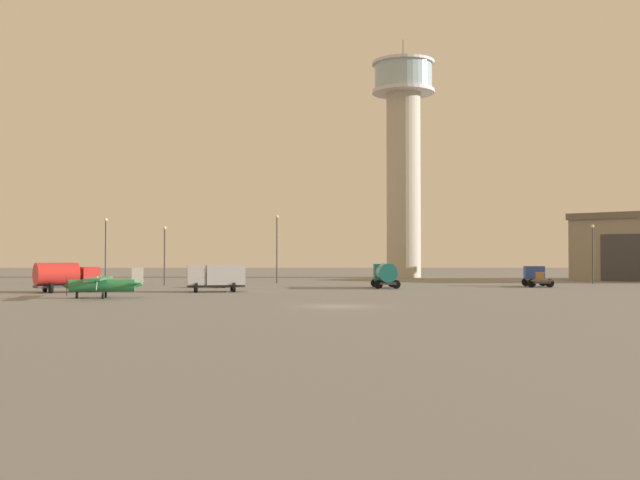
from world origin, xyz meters
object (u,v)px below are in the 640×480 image
truck_box_silver (216,276)px  airplane_green (103,284)px  truck_flatbed_blue (536,277)px  car_yellow (227,281)px  light_post_north (106,245)px  light_post_west (593,248)px  light_post_east (165,249)px  control_tower (403,149)px  truck_fuel_tanker_teal (385,274)px  truck_fuel_tanker_red (65,276)px  light_post_centre (277,243)px

truck_box_silver → airplane_green: bearing=43.2°
truck_flatbed_blue → car_yellow: truck_flatbed_blue is taller
airplane_green → light_post_north: (-9.34, 36.87, 4.07)m
light_post_west → truck_flatbed_blue: bearing=-140.9°
car_yellow → light_post_east: 12.05m
control_tower → truck_flatbed_blue: bearing=-75.6°
control_tower → truck_box_silver: bearing=-116.0°
light_post_west → light_post_north: bearing=177.4°
control_tower → airplane_green: size_ratio=4.70×
airplane_green → truck_fuel_tanker_teal: 34.46m
light_post_east → light_post_west: bearing=3.0°
airplane_green → truck_box_silver: 14.55m
control_tower → truck_fuel_tanker_teal: (-8.35, -45.86, -21.30)m
truck_fuel_tanker_red → control_tower: bearing=19.0°
truck_fuel_tanker_red → light_post_east: bearing=37.7°
truck_fuel_tanker_teal → truck_fuel_tanker_red: truck_fuel_tanker_red is taller
truck_fuel_tanker_red → light_post_east: size_ratio=0.85×
airplane_green → light_post_east: 31.01m
truck_box_silver → control_tower: bearing=-126.6°
light_post_east → light_post_centre: size_ratio=0.80×
control_tower → truck_box_silver: (-26.96, -55.26, -21.35)m
airplane_green → light_post_centre: size_ratio=0.96×
truck_fuel_tanker_red → light_post_north: light_post_north is taller
light_post_east → control_tower: bearing=45.3°
truck_flatbed_blue → car_yellow: bearing=100.2°
control_tower → light_post_centre: (-21.56, -29.04, -17.38)m
truck_fuel_tanker_teal → light_post_centre: bearing=38.8°
light_post_west → light_post_centre: bearing=174.5°
truck_box_silver → light_post_east: bearing=-75.8°
truck_fuel_tanker_red → light_post_east: 20.90m
truck_flatbed_blue → truck_box_silver: bearing=117.3°
light_post_west → light_post_north: 66.01m
truck_box_silver → car_yellow: truck_box_silver is taller
truck_box_silver → light_post_west: bearing=-165.9°
control_tower → light_post_north: 56.88m
car_yellow → light_post_centre: bearing=15.8°
truck_flatbed_blue → light_post_west: light_post_west is taller
airplane_green → truck_fuel_tanker_red: 13.11m
truck_fuel_tanker_red → car_yellow: bearing=5.0°
truck_fuel_tanker_teal → light_post_east: light_post_east is taller
airplane_green → light_post_west: light_post_west is taller
truck_fuel_tanker_teal → light_post_east: (-27.43, 9.69, 2.94)m
truck_fuel_tanker_teal → light_post_west: bearing=-66.0°
truck_fuel_tanker_teal → light_post_centre: light_post_centre is taller
light_post_east → car_yellow: bearing=-39.9°
truck_flatbed_blue → truck_fuel_tanker_red: size_ratio=1.05×
truck_flatbed_blue → light_post_west: bearing=-43.6°
light_post_west → light_post_north: size_ratio=0.89×
airplane_green → truck_fuel_tanker_teal: size_ratio=1.29×
truck_fuel_tanker_teal → light_post_centre: (-13.22, 16.82, 3.92)m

